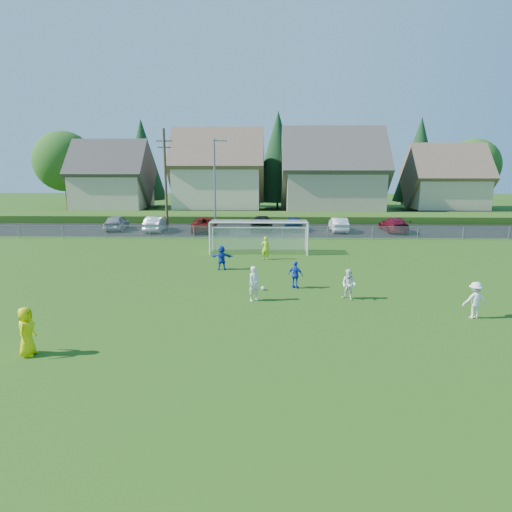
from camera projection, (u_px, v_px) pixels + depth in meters
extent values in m
plane|color=#193D0C|center=(251.00, 326.00, 19.51)|extent=(160.00, 160.00, 0.00)
plane|color=black|center=(261.00, 230.00, 46.40)|extent=(60.00, 60.00, 0.00)
cube|color=#1E420F|center=(262.00, 217.00, 53.66)|extent=(70.00, 6.00, 0.80)
sphere|color=white|center=(263.00, 288.00, 24.94)|extent=(0.22, 0.22, 0.22)
imported|color=#F2E104|center=(26.00, 331.00, 16.46)|extent=(0.63, 0.92, 1.83)
imported|color=white|center=(254.00, 284.00, 22.93)|extent=(0.77, 0.73, 1.78)
imported|color=white|center=(349.00, 284.00, 23.15)|extent=(0.97, 0.94, 1.57)
imported|color=white|center=(475.00, 300.00, 20.40)|extent=(1.13, 0.71, 1.67)
imported|color=#1336B9|center=(296.00, 275.00, 25.21)|extent=(0.95, 0.75, 1.51)
imported|color=#1336B9|center=(222.00, 258.00, 29.51)|extent=(1.50, 0.59, 1.58)
imported|color=#BCE81B|center=(266.00, 248.00, 32.53)|extent=(0.65, 0.48, 1.65)
imported|color=#919398|center=(117.00, 223.00, 46.36)|extent=(2.04, 4.50, 1.50)
imported|color=silver|center=(156.00, 224.00, 45.48)|extent=(1.61, 4.53, 1.49)
imported|color=#610D0B|center=(204.00, 224.00, 45.44)|extent=(2.97, 5.52, 1.47)
imported|color=black|center=(262.00, 223.00, 45.90)|extent=(2.25, 5.24, 1.51)
imported|color=navy|center=(294.00, 223.00, 46.04)|extent=(2.17, 4.50, 1.48)
imported|color=white|center=(339.00, 225.00, 45.32)|extent=(1.50, 4.26, 1.40)
imported|color=maroon|center=(394.00, 225.00, 45.15)|extent=(2.20, 4.93, 1.41)
cylinder|color=white|center=(210.00, 239.00, 34.03)|extent=(0.12, 0.12, 2.44)
cylinder|color=white|center=(308.00, 239.00, 33.83)|extent=(0.12, 0.12, 2.44)
cylinder|color=white|center=(259.00, 223.00, 33.68)|extent=(7.30, 0.12, 0.12)
cylinder|color=white|center=(213.00, 239.00, 35.85)|extent=(0.08, 0.08, 1.80)
cylinder|color=white|center=(306.00, 239.00, 35.65)|extent=(0.08, 0.08, 1.80)
cylinder|color=white|center=(259.00, 228.00, 35.57)|extent=(7.30, 0.08, 0.08)
cube|color=silver|center=(259.00, 239.00, 35.75)|extent=(7.30, 0.02, 1.80)
cube|color=silver|center=(211.00, 237.00, 34.91)|extent=(0.02, 1.80, 2.44)
cube|color=silver|center=(307.00, 237.00, 34.71)|extent=(0.02, 1.80, 2.44)
cube|color=silver|center=(259.00, 221.00, 34.56)|extent=(7.30, 1.80, 0.02)
cube|color=gray|center=(260.00, 226.00, 40.78)|extent=(52.00, 0.03, 0.03)
cube|color=gray|center=(260.00, 233.00, 40.90)|extent=(52.00, 0.02, 1.14)
cylinder|color=gray|center=(260.00, 233.00, 40.90)|extent=(0.06, 0.06, 1.20)
cylinder|color=slate|center=(215.00, 186.00, 44.13)|extent=(0.18, 0.18, 9.00)
cylinder|color=slate|center=(219.00, 140.00, 43.23)|extent=(1.20, 0.12, 0.12)
cube|color=slate|center=(225.00, 141.00, 43.23)|extent=(0.36, 0.18, 0.12)
cylinder|color=#473321|center=(166.00, 180.00, 45.15)|extent=(0.26, 0.26, 10.00)
cube|color=#473321|center=(164.00, 141.00, 44.36)|extent=(1.60, 0.10, 0.10)
cube|color=#473321|center=(164.00, 147.00, 44.49)|extent=(1.30, 0.10, 0.10)
cube|color=tan|center=(113.00, 190.00, 60.51)|extent=(9.00, 8.00, 4.50)
pyramid|color=#423D38|center=(109.00, 139.00, 59.13)|extent=(9.90, 8.80, 4.41)
cube|color=#C6B58E|center=(219.00, 186.00, 61.00)|extent=(11.00, 9.00, 5.50)
pyramid|color=brown|center=(218.00, 127.00, 59.41)|extent=(12.10, 9.90, 4.96)
cube|color=tan|center=(332.00, 189.00, 59.66)|extent=(12.00, 10.00, 5.00)
pyramid|color=#4C473F|center=(334.00, 125.00, 58.01)|extent=(13.20, 11.00, 5.52)
cube|color=tan|center=(444.00, 192.00, 60.34)|extent=(9.00, 8.00, 4.00)
pyramid|color=brown|center=(449.00, 142.00, 59.01)|extent=(9.90, 8.80, 4.41)
cylinder|color=#382616|center=(67.00, 196.00, 64.86)|extent=(0.36, 0.36, 3.96)
sphere|color=#2B5B19|center=(64.00, 161.00, 63.86)|extent=(8.36, 8.36, 8.36)
cylinder|color=#382616|center=(145.00, 203.00, 68.78)|extent=(0.30, 0.30, 1.20)
cone|color=#143819|center=(142.00, 160.00, 67.45)|extent=(6.76, 6.76, 11.70)
cylinder|color=#382616|center=(211.00, 203.00, 69.49)|extent=(0.30, 0.30, 1.20)
cone|color=#143819|center=(211.00, 163.00, 68.25)|extent=(6.24, 6.24, 10.80)
cylinder|color=#382616|center=(277.00, 205.00, 66.28)|extent=(0.30, 0.30, 1.20)
cone|color=#143819|center=(278.00, 156.00, 64.86)|extent=(7.28, 7.28, 12.60)
cylinder|color=#382616|center=(345.00, 194.00, 67.68)|extent=(0.36, 0.36, 3.96)
sphere|color=#2B5B19|center=(346.00, 161.00, 66.68)|extent=(8.36, 8.36, 8.36)
cylinder|color=#382616|center=(416.00, 205.00, 65.74)|extent=(0.30, 0.30, 1.20)
cone|color=#143819|center=(419.00, 160.00, 64.41)|extent=(6.76, 6.76, 11.70)
cylinder|color=#382616|center=(470.00, 196.00, 66.25)|extent=(0.36, 0.36, 3.60)
sphere|color=#2B5B19|center=(473.00, 166.00, 65.34)|extent=(7.60, 7.60, 7.60)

